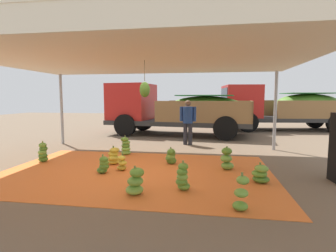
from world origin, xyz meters
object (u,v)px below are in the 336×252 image
banana_bunch_8 (261,174)px  banana_bunch_7 (126,146)px  banana_bunch_9 (122,163)px  banana_bunch_2 (241,195)px  banana_bunch_5 (135,182)px  worker_0 (188,119)px  banana_bunch_3 (183,178)px  banana_bunch_1 (43,153)px  banana_bunch_0 (227,159)px  cargo_truck_main (174,109)px  cargo_truck_far (281,107)px  banana_bunch_10 (103,165)px  banana_bunch_6 (114,156)px  banana_bunch_4 (171,157)px

banana_bunch_8 → banana_bunch_7: bearing=148.6°
banana_bunch_9 → banana_bunch_2: bearing=-36.1°
banana_bunch_5 → worker_0: (0.49, 5.24, 0.73)m
banana_bunch_3 → banana_bunch_1: bearing=157.9°
banana_bunch_0 → cargo_truck_main: (-2.09, 5.91, 0.96)m
cargo_truck_far → banana_bunch_10: bearing=-123.2°
banana_bunch_2 → cargo_truck_main: cargo_truck_main is taller
banana_bunch_0 → banana_bunch_8: banana_bunch_0 is taller
banana_bunch_6 → banana_bunch_10: bearing=-85.2°
banana_bunch_2 → banana_bunch_4: 3.01m
banana_bunch_1 → banana_bunch_7: size_ratio=0.96×
banana_bunch_8 → cargo_truck_far: 10.03m
banana_bunch_7 → banana_bunch_8: bearing=-31.4°
banana_bunch_1 → banana_bunch_7: bearing=32.8°
banana_bunch_10 → banana_bunch_3: bearing=-23.5°
cargo_truck_far → banana_bunch_9: bearing=-122.5°
banana_bunch_3 → banana_bunch_10: size_ratio=1.28×
banana_bunch_1 → banana_bunch_3: (3.93, -1.60, -0.00)m
banana_bunch_4 → banana_bunch_8: bearing=-31.5°
banana_bunch_5 → worker_0: 5.32m
banana_bunch_5 → banana_bunch_8: (2.31, 1.02, -0.05)m
banana_bunch_1 → banana_bunch_5: size_ratio=1.09×
banana_bunch_3 → banana_bunch_9: bearing=144.4°
banana_bunch_1 → banana_bunch_8: size_ratio=1.28×
banana_bunch_0 → worker_0: 3.60m
banana_bunch_0 → banana_bunch_10: 2.89m
banana_bunch_5 → banana_bunch_10: bearing=132.9°
banana_bunch_4 → banana_bunch_5: bearing=-97.6°
banana_bunch_4 → banana_bunch_8: size_ratio=1.00×
banana_bunch_10 → cargo_truck_far: size_ratio=0.07×
banana_bunch_6 → cargo_truck_main: (0.77, 5.85, 1.00)m
banana_bunch_9 → cargo_truck_main: cargo_truck_main is taller
banana_bunch_5 → cargo_truck_main: (-0.39, 7.85, 0.98)m
banana_bunch_6 → banana_bunch_10: size_ratio=1.11×
banana_bunch_4 → banana_bunch_5: size_ratio=0.85×
banana_bunch_7 → banana_bunch_10: (0.13, -2.00, -0.07)m
banana_bunch_0 → banana_bunch_2: banana_bunch_2 is taller
banana_bunch_2 → banana_bunch_10: size_ratio=1.33×
banana_bunch_1 → banana_bunch_5: 3.68m
banana_bunch_0 → banana_bunch_5: 2.57m
banana_bunch_8 → banana_bunch_5: bearing=-156.1°
banana_bunch_4 → banana_bunch_6: 1.48m
cargo_truck_far → banana_bunch_8: bearing=-106.1°
banana_bunch_4 → cargo_truck_main: (-0.69, 5.60, 1.01)m
banana_bunch_6 → banana_bunch_9: bearing=-53.0°
banana_bunch_5 → banana_bunch_7: bearing=111.1°
banana_bunch_2 → banana_bunch_10: banana_bunch_2 is taller
banana_bunch_9 → cargo_truck_far: size_ratio=0.06×
banana_bunch_10 → cargo_truck_far: (6.17, 9.43, 1.05)m
banana_bunch_2 → banana_bunch_4: banana_bunch_2 is taller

